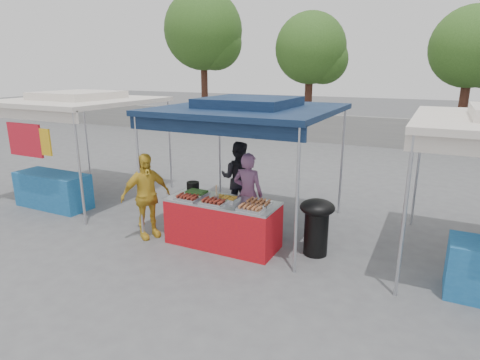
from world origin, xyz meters
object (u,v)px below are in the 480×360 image
at_px(cooking_pot, 193,186).
at_px(wok_burner, 317,222).
at_px(vendor_woman, 248,194).
at_px(customer_person, 146,196).
at_px(helper_man, 238,178).
at_px(vendor_table, 223,223).

distance_m(cooking_pot, wok_burner, 2.47).
distance_m(vendor_woman, customer_person, 1.91).
height_order(cooking_pot, customer_person, customer_person).
xyz_separation_m(vendor_woman, customer_person, (-1.64, -0.98, 0.01)).
height_order(wok_burner, helper_man, helper_man).
relative_size(cooking_pot, helper_man, 0.15).
xyz_separation_m(vendor_table, helper_man, (-0.51, 1.64, 0.38)).
bearing_deg(helper_man, vendor_woman, 113.79).
distance_m(vendor_table, vendor_woman, 0.80).
distance_m(cooking_pot, vendor_woman, 1.08).
distance_m(vendor_table, helper_man, 1.75).
bearing_deg(vendor_woman, vendor_table, 72.33).
xyz_separation_m(wok_burner, vendor_woman, (-1.43, 0.30, 0.21)).
distance_m(cooking_pot, helper_man, 1.33).
bearing_deg(cooking_pot, customer_person, -132.96).
bearing_deg(wok_burner, helper_man, 140.41).
height_order(wok_burner, customer_person, customer_person).
height_order(vendor_table, wok_burner, wok_burner).
xyz_separation_m(vendor_woman, helper_man, (-0.69, 0.96, 0.00)).
bearing_deg(customer_person, wok_burner, -48.84).
xyz_separation_m(cooking_pot, helper_man, (0.34, 1.28, -0.12)).
relative_size(vendor_woman, helper_man, 1.00).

